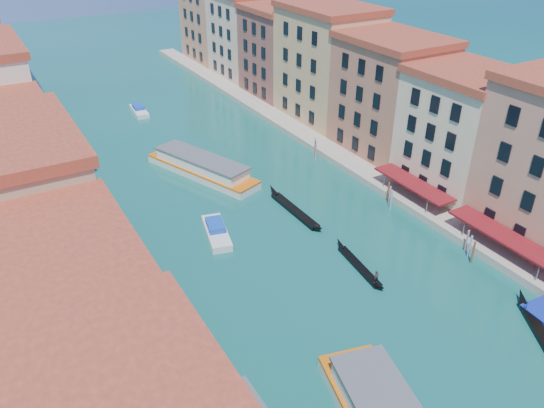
{
  "coord_description": "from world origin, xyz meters",
  "views": [
    {
      "loc": [
        -26.31,
        -6.57,
        36.38
      ],
      "look_at": [
        0.49,
        39.82,
        5.62
      ],
      "focal_mm": 35.0,
      "sensor_mm": 36.0,
      "label": 1
    }
  ],
  "objects": [
    {
      "name": "gondola_fore",
      "position": [
        6.66,
        30.65,
        0.36
      ],
      "size": [
        2.06,
        10.61,
        2.12
      ],
      "rotation": [
        0.0,
        0.0,
        -0.12
      ],
      "color": "black",
      "rests_on": "ground"
    },
    {
      "name": "gondola_right",
      "position": [
        14.67,
        12.75,
        0.48
      ],
      "size": [
        7.37,
        11.27,
        2.52
      ],
      "rotation": [
        0.0,
        0.0,
        -0.55
      ],
      "color": "black",
      "rests_on": "ground"
    },
    {
      "name": "motorboat_mid",
      "position": [
        -4.55,
        44.97,
        0.63
      ],
      "size": [
        4.26,
        8.21,
        1.63
      ],
      "rotation": [
        0.0,
        0.0,
        -0.24
      ],
      "color": "silver",
      "rests_on": "ground"
    },
    {
      "name": "right_bank_palazzos",
      "position": [
        30.0,
        65.0,
        9.75
      ],
      "size": [
        12.8,
        128.4,
        21.0
      ],
      "color": "brown",
      "rests_on": "ground"
    },
    {
      "name": "gondola_far",
      "position": [
        6.89,
        45.11,
        0.39
      ],
      "size": [
        1.32,
        13.52,
        1.92
      ],
      "rotation": [
        0.0,
        0.0,
        0.01
      ],
      "color": "black",
      "rests_on": "ground"
    },
    {
      "name": "quay",
      "position": [
        22.0,
        65.0,
        0.5
      ],
      "size": [
        4.0,
        140.0,
        1.0
      ],
      "primitive_type": "cube",
      "color": "#A39684",
      "rests_on": "ground"
    },
    {
      "name": "restaurant_awnings",
      "position": [
        22.19,
        23.0,
        2.99
      ],
      "size": [
        3.2,
        44.55,
        3.12
      ],
      "color": "maroon",
      "rests_on": "ground"
    },
    {
      "name": "mooring_poles_right",
      "position": [
        19.1,
        28.8,
        1.3
      ],
      "size": [
        1.44,
        54.24,
        3.2
      ],
      "color": "brown",
      "rests_on": "ground"
    },
    {
      "name": "motorboat_far",
      "position": [
        0.79,
        92.64,
        0.59
      ],
      "size": [
        2.93,
        7.54,
        1.53
      ],
      "rotation": [
        0.0,
        0.0,
        -0.08
      ],
      "color": "silver",
      "rests_on": "ground"
    },
    {
      "name": "vaporetto_far",
      "position": [
        0.68,
        61.42,
        1.33
      ],
      "size": [
        11.27,
        20.25,
        2.96
      ],
      "rotation": [
        0.0,
        0.0,
        0.36
      ],
      "color": "silver",
      "rests_on": "ground"
    }
  ]
}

